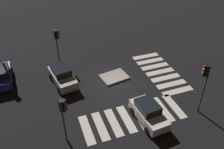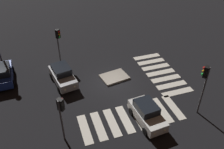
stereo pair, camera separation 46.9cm
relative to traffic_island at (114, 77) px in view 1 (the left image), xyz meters
name	(u,v)px [view 1 (the left image)]	position (x,y,z in m)	size (l,w,h in m)	color
ground_plane	(112,83)	(-0.50, -0.73, -0.09)	(80.00, 80.00, 0.00)	black
traffic_island	(114,77)	(0.00, 0.00, 0.00)	(2.97, 2.42, 0.18)	gray
car_white	(148,113)	(0.53, -6.57, 0.74)	(2.08, 4.00, 1.69)	silver
car_blue	(2,75)	(-10.80, 3.01, 0.80)	(2.06, 4.23, 1.82)	#1E389E
car_silver	(62,76)	(-5.16, 0.89, 0.79)	(2.45, 4.29, 1.78)	#9EA0A5
traffic_light_east	(205,78)	(5.04, -6.99, 3.46)	(0.54, 0.53, 4.69)	#47474C
traffic_light_south	(63,111)	(-6.11, -6.25, 2.88)	(0.54, 0.54, 3.92)	#47474C
traffic_light_west	(57,38)	(-4.74, 4.86, 2.93)	(0.54, 0.53, 3.99)	#47474C
crosswalk_near	(133,117)	(-0.50, -5.88, -0.08)	(8.75, 3.20, 0.02)	silver
crosswalk_side	(160,72)	(5.00, -0.73, -0.08)	(3.20, 7.60, 0.02)	silver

